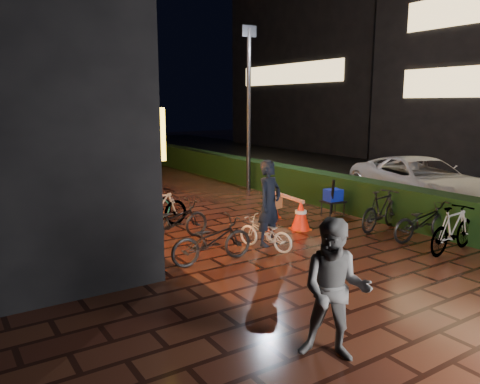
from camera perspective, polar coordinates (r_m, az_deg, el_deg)
ground at (r=10.09m, az=10.73°, el=-7.43°), size 80.00×80.00×0.00m
asphalt_road at (r=19.93m, az=19.46°, el=1.19°), size 11.00×60.00×0.01m
hedge at (r=18.10m, az=0.72°, el=2.49°), size 0.70×20.00×1.00m
bystander_person at (r=5.91m, az=11.54°, el=-11.63°), size 1.09×1.10×1.79m
van at (r=15.62m, az=21.14°, el=1.27°), size 3.90×5.70×1.45m
far_buildings at (r=29.25m, az=23.08°, el=16.58°), size 9.08×31.00×14.00m
lamp_post_hedge at (r=16.70m, az=1.06°, el=10.90°), size 0.55×0.17×5.72m
lamp_post_sf at (r=16.40m, az=-20.15°, el=8.77°), size 0.47×0.20×4.95m
cyclist at (r=10.01m, az=3.37°, el=-3.08°), size 0.89×1.44×1.95m
traffic_barrier at (r=12.34m, az=5.52°, el=-2.07°), size 0.63×1.90×0.77m
cart_assembly at (r=13.17m, az=11.28°, el=-0.56°), size 0.66×0.61×1.12m
parked_bikes_storefront at (r=12.04m, az=-10.82°, el=-2.10°), size 1.98×6.38×1.02m
parked_bikes_hedge at (r=11.48m, az=20.79°, el=-3.17°), size 2.00×2.72×1.02m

